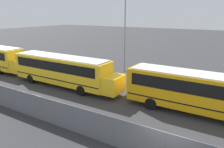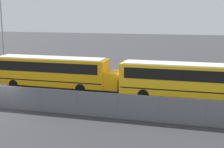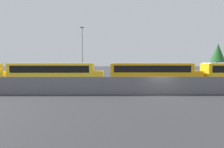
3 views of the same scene
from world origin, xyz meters
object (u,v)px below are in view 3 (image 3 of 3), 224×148
at_px(school_bus_2, 152,72).
at_px(tree_0, 218,53).
at_px(light_pole, 82,51).
at_px(school_bus_1, 54,72).

height_order(school_bus_2, tree_0, tree_0).
xyz_separation_m(school_bus_2, tree_0, (19.43, 16.37, 3.47)).
height_order(light_pole, tree_0, light_pole).
bearing_deg(light_pole, tree_0, 14.46).
height_order(school_bus_1, light_pole, light_pole).
relative_size(school_bus_1, tree_0, 1.71).
height_order(school_bus_2, light_pole, light_pole).
xyz_separation_m(school_bus_1, tree_0, (33.50, 16.91, 3.47)).
bearing_deg(tree_0, school_bus_2, -139.88).
xyz_separation_m(school_bus_2, light_pole, (-11.52, 8.39, 3.44)).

